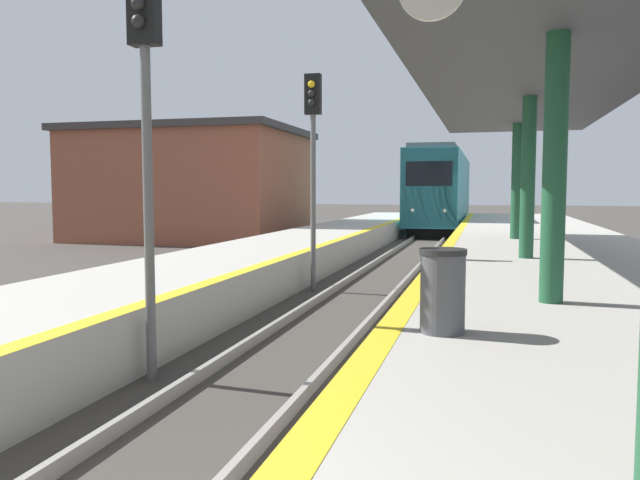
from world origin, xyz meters
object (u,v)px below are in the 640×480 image
object	(u,v)px
train	(442,190)
trash_bin	(443,291)
signal_mid	(313,142)
signal_near	(145,98)

from	to	relation	value
train	trash_bin	bearing A→B (deg)	-85.94
signal_mid	trash_bin	world-z (taller)	signal_mid
signal_near	signal_mid	xyz separation A→B (m)	(0.11, 7.00, 0.00)
signal_near	signal_mid	distance (m)	7.00
signal_near	signal_mid	bearing A→B (deg)	89.12
trash_bin	train	bearing A→B (deg)	94.06
signal_mid	trash_bin	bearing A→B (deg)	-64.71
signal_near	signal_mid	world-z (taller)	same
train	signal_mid	bearing A→B (deg)	-92.92
signal_near	signal_mid	size ratio (longest dim) A/B	1.00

